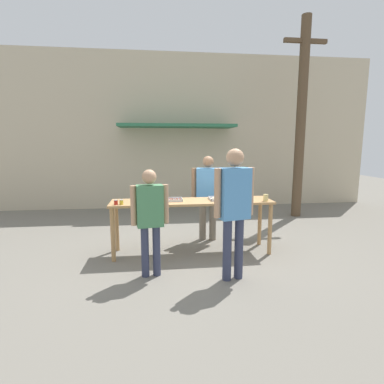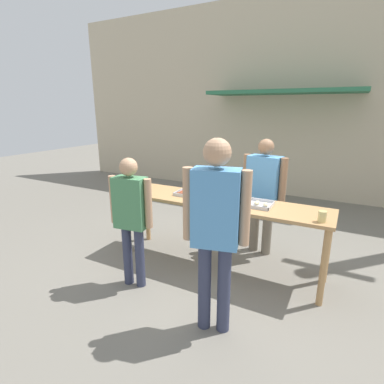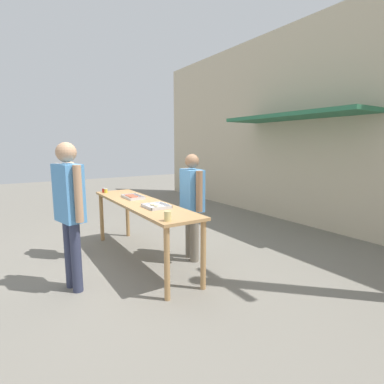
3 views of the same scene
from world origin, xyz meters
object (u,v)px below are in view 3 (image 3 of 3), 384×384
at_px(person_customer_with_cup, 69,203).
at_px(person_server_behind_table, 192,198).
at_px(beer_cup, 168,216).
at_px(food_tray_buns, 156,206).
at_px(person_customer_holding_hotdog, 72,201).
at_px(food_tray_sausages, 133,197).
at_px(condiment_jar_ketchup, 106,191).
at_px(condiment_jar_mustard, 104,190).

bearing_deg(person_customer_with_cup, person_server_behind_table, -102.11).
bearing_deg(beer_cup, food_tray_buns, 163.80).
bearing_deg(food_tray_buns, person_customer_holding_hotdog, -143.26).
bearing_deg(beer_cup, person_customer_holding_hotdog, -160.84).
height_order(person_customer_holding_hotdog, person_customer_with_cup, person_customer_with_cup).
bearing_deg(person_customer_holding_hotdog, food_tray_sausages, -116.74).
bearing_deg(condiment_jar_ketchup, person_customer_holding_hotdog, -55.42).
xyz_separation_m(beer_cup, person_server_behind_table, (-0.85, 0.88, -0.00)).
distance_m(condiment_jar_ketchup, person_customer_holding_hotdog, 0.83).
bearing_deg(person_customer_with_cup, food_tray_buns, -106.13).
distance_m(food_tray_buns, person_server_behind_table, 0.67).
relative_size(food_tray_sausages, condiment_jar_ketchup, 5.62).
bearing_deg(person_customer_with_cup, food_tray_sausages, -67.19).
xyz_separation_m(food_tray_buns, person_server_behind_table, (-0.10, 0.66, 0.04)).
relative_size(food_tray_buns, person_server_behind_table, 0.22).
relative_size(food_tray_sausages, person_customer_holding_hotdog, 0.29).
relative_size(food_tray_buns, condiment_jar_ketchup, 4.58).
bearing_deg(food_tray_sausages, beer_cup, -7.62).
xyz_separation_m(food_tray_sausages, beer_cup, (1.65, -0.22, 0.04)).
xyz_separation_m(food_tray_buns, person_customer_with_cup, (-0.05, -1.14, 0.16)).
distance_m(beer_cup, person_customer_holding_hotdog, 2.07).
bearing_deg(person_customer_holding_hotdog, condiment_jar_ketchup, -63.16).
relative_size(condiment_jar_mustard, condiment_jar_ketchup, 1.00).
bearing_deg(food_tray_sausages, person_server_behind_table, 39.62).
bearing_deg(person_server_behind_table, condiment_jar_ketchup, -141.01).
height_order(condiment_jar_mustard, person_customer_holding_hotdog, person_customer_holding_hotdog).
height_order(condiment_jar_mustard, condiment_jar_ketchup, same).
bearing_deg(condiment_jar_mustard, person_server_behind_table, 28.25).
xyz_separation_m(condiment_jar_mustard, person_server_behind_table, (1.66, 0.89, 0.01)).
relative_size(food_tray_buns, condiment_jar_mustard, 4.58).
relative_size(food_tray_buns, person_customer_holding_hotdog, 0.24).
height_order(food_tray_buns, person_customer_holding_hotdog, person_customer_holding_hotdog).
distance_m(food_tray_buns, person_customer_holding_hotdog, 1.50).
bearing_deg(beer_cup, condiment_jar_ketchup, 179.99).
bearing_deg(beer_cup, food_tray_sausages, 172.38).
bearing_deg(condiment_jar_mustard, condiment_jar_ketchup, 8.72).
height_order(beer_cup, person_server_behind_table, person_server_behind_table).
height_order(food_tray_buns, condiment_jar_mustard, condiment_jar_mustard).
bearing_deg(food_tray_buns, condiment_jar_mustard, -172.50).
xyz_separation_m(food_tray_sausages, person_customer_holding_hotdog, (-0.31, -0.90, -0.02)).
height_order(food_tray_buns, beer_cup, beer_cup).
bearing_deg(food_tray_buns, condiment_jar_ketchup, -172.56).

